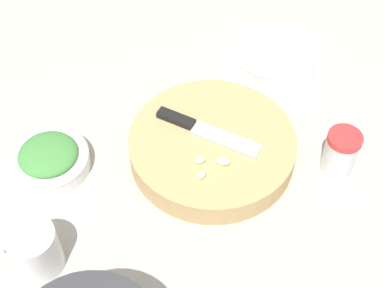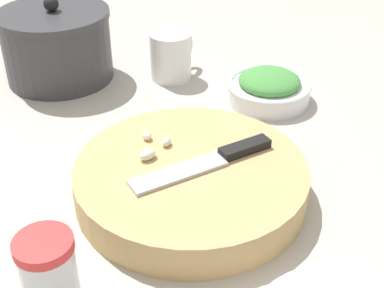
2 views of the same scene
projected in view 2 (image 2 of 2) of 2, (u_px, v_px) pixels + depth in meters
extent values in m
plane|color=#B2ADA3|center=(167.00, 173.00, 0.79)|extent=(5.00, 5.00, 0.00)
cylinder|color=tan|center=(191.00, 181.00, 0.74)|extent=(0.32, 0.32, 0.05)
cube|color=black|center=(245.00, 148.00, 0.75)|extent=(0.06, 0.08, 0.01)
cube|color=#B2B2B7|center=(178.00, 173.00, 0.71)|extent=(0.11, 0.13, 0.01)
ellipsoid|color=#E8EBC4|center=(163.00, 143.00, 0.76)|extent=(0.02, 0.02, 0.01)
ellipsoid|color=#F2E4C9|center=(147.00, 136.00, 0.77)|extent=(0.02, 0.02, 0.01)
ellipsoid|color=silver|center=(148.00, 154.00, 0.73)|extent=(0.03, 0.03, 0.01)
cylinder|color=white|center=(268.00, 92.00, 0.97)|extent=(0.15, 0.15, 0.03)
torus|color=white|center=(269.00, 85.00, 0.96)|extent=(0.15, 0.15, 0.01)
ellipsoid|color=#478E42|center=(269.00, 81.00, 0.96)|extent=(0.11, 0.11, 0.03)
cylinder|color=silver|center=(50.00, 276.00, 0.57)|extent=(0.06, 0.06, 0.08)
cylinder|color=red|center=(43.00, 245.00, 0.55)|extent=(0.06, 0.06, 0.01)
cylinder|color=white|center=(171.00, 56.00, 1.03)|extent=(0.08, 0.08, 0.09)
torus|color=white|center=(183.00, 47.00, 1.06)|extent=(0.06, 0.04, 0.06)
cylinder|color=#38383D|center=(58.00, 48.00, 1.03)|extent=(0.20, 0.20, 0.12)
cylinder|color=#38383D|center=(53.00, 14.00, 0.99)|extent=(0.21, 0.21, 0.01)
sphere|color=black|center=(51.00, 4.00, 0.98)|extent=(0.03, 0.03, 0.03)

